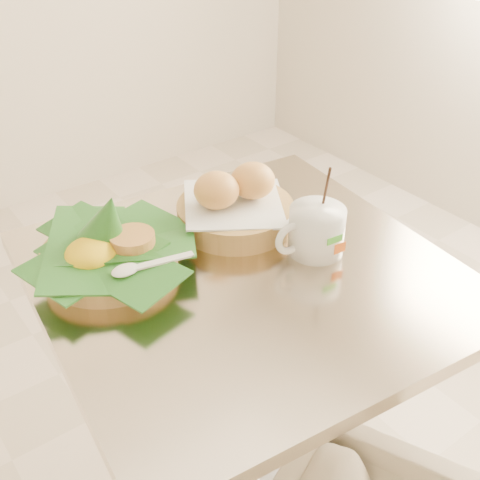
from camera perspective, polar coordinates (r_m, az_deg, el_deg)
cafe_table at (r=1.21m, az=0.50°, el=-11.37°), size 0.77×0.77×0.75m
rice_basket at (r=1.08m, az=-12.35°, el=-0.77°), size 0.30×0.30×0.15m
bread_basket at (r=1.18m, az=-0.47°, el=3.30°), size 0.27×0.27×0.12m
coffee_mug at (r=1.10m, az=7.15°, el=0.97°), size 0.14×0.11×0.18m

